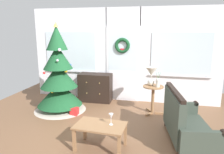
{
  "coord_description": "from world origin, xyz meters",
  "views": [
    {
      "loc": [
        1.04,
        -3.74,
        1.99
      ],
      "look_at": [
        0.05,
        0.55,
        1.0
      ],
      "focal_mm": 34.54,
      "sensor_mm": 36.0,
      "label": 1
    }
  ],
  "objects_px": {
    "dresser_cabinet": "(95,88)",
    "wine_glass": "(111,117)",
    "coffee_table": "(100,128)",
    "side_table": "(153,94)",
    "settee_sofa": "(184,122)",
    "flower_vase": "(158,82)",
    "gift_box": "(74,111)",
    "table_lamp": "(151,74)",
    "christmas_tree": "(59,80)"
  },
  "relations": [
    {
      "from": "dresser_cabinet",
      "to": "table_lamp",
      "type": "height_order",
      "value": "table_lamp"
    },
    {
      "from": "christmas_tree",
      "to": "gift_box",
      "type": "relative_size",
      "value": 12.18
    },
    {
      "from": "dresser_cabinet",
      "to": "flower_vase",
      "type": "bearing_deg",
      "value": -20.13
    },
    {
      "from": "christmas_tree",
      "to": "table_lamp",
      "type": "relative_size",
      "value": 4.88
    },
    {
      "from": "wine_glass",
      "to": "gift_box",
      "type": "xyz_separation_m",
      "value": [
        -1.18,
        1.21,
        -0.48
      ]
    },
    {
      "from": "side_table",
      "to": "flower_vase",
      "type": "relative_size",
      "value": 1.93
    },
    {
      "from": "dresser_cabinet",
      "to": "side_table",
      "type": "bearing_deg",
      "value": -19.39
    },
    {
      "from": "dresser_cabinet",
      "to": "coffee_table",
      "type": "xyz_separation_m",
      "value": [
        0.82,
        -2.34,
        -0.03
      ]
    },
    {
      "from": "dresser_cabinet",
      "to": "flower_vase",
      "type": "height_order",
      "value": "flower_vase"
    },
    {
      "from": "christmas_tree",
      "to": "gift_box",
      "type": "distance_m",
      "value": 0.86
    },
    {
      "from": "dresser_cabinet",
      "to": "gift_box",
      "type": "bearing_deg",
      "value": -99.72
    },
    {
      "from": "table_lamp",
      "to": "coffee_table",
      "type": "height_order",
      "value": "table_lamp"
    },
    {
      "from": "settee_sofa",
      "to": "flower_vase",
      "type": "xyz_separation_m",
      "value": [
        -0.5,
        1.15,
        0.42
      ]
    },
    {
      "from": "christmas_tree",
      "to": "side_table",
      "type": "relative_size",
      "value": 3.17
    },
    {
      "from": "flower_vase",
      "to": "coffee_table",
      "type": "relative_size",
      "value": 0.4
    },
    {
      "from": "side_table",
      "to": "table_lamp",
      "type": "relative_size",
      "value": 1.54
    },
    {
      "from": "wine_glass",
      "to": "flower_vase",
      "type": "bearing_deg",
      "value": 66.88
    },
    {
      "from": "table_lamp",
      "to": "gift_box",
      "type": "xyz_separation_m",
      "value": [
        -1.73,
        -0.56,
        -0.87
      ]
    },
    {
      "from": "side_table",
      "to": "coffee_table",
      "type": "xyz_separation_m",
      "value": [
        -0.78,
        -1.77,
        -0.12
      ]
    },
    {
      "from": "dresser_cabinet",
      "to": "coffee_table",
      "type": "distance_m",
      "value": 2.48
    },
    {
      "from": "gift_box",
      "to": "table_lamp",
      "type": "bearing_deg",
      "value": 17.87
    },
    {
      "from": "wine_glass",
      "to": "christmas_tree",
      "type": "bearing_deg",
      "value": 138.82
    },
    {
      "from": "settee_sofa",
      "to": "table_lamp",
      "type": "bearing_deg",
      "value": 117.72
    },
    {
      "from": "coffee_table",
      "to": "side_table",
      "type": "bearing_deg",
      "value": 66.13
    },
    {
      "from": "coffee_table",
      "to": "gift_box",
      "type": "distance_m",
      "value": 1.63
    },
    {
      "from": "settee_sofa",
      "to": "coffee_table",
      "type": "xyz_separation_m",
      "value": [
        -1.38,
        -0.56,
        -0.01
      ]
    },
    {
      "from": "christmas_tree",
      "to": "coffee_table",
      "type": "relative_size",
      "value": 2.48
    },
    {
      "from": "coffee_table",
      "to": "christmas_tree",
      "type": "bearing_deg",
      "value": 134.77
    },
    {
      "from": "christmas_tree",
      "to": "table_lamp",
      "type": "bearing_deg",
      "value": 8.33
    },
    {
      "from": "christmas_tree",
      "to": "coffee_table",
      "type": "height_order",
      "value": "christmas_tree"
    },
    {
      "from": "flower_vase",
      "to": "gift_box",
      "type": "xyz_separation_m",
      "value": [
        -1.89,
        -0.46,
        -0.71
      ]
    },
    {
      "from": "dresser_cabinet",
      "to": "christmas_tree",
      "type": "bearing_deg",
      "value": -127.91
    },
    {
      "from": "dresser_cabinet",
      "to": "coffee_table",
      "type": "relative_size",
      "value": 1.05
    },
    {
      "from": "dresser_cabinet",
      "to": "side_table",
      "type": "xyz_separation_m",
      "value": [
        1.6,
        -0.56,
        0.09
      ]
    },
    {
      "from": "side_table",
      "to": "flower_vase",
      "type": "xyz_separation_m",
      "value": [
        0.1,
        -0.06,
        0.31
      ]
    },
    {
      "from": "coffee_table",
      "to": "wine_glass",
      "type": "distance_m",
      "value": 0.27
    },
    {
      "from": "dresser_cabinet",
      "to": "settee_sofa",
      "type": "height_order",
      "value": "settee_sofa"
    },
    {
      "from": "wine_glass",
      "to": "coffee_table",
      "type": "bearing_deg",
      "value": -165.13
    },
    {
      "from": "side_table",
      "to": "wine_glass",
      "type": "height_order",
      "value": "side_table"
    },
    {
      "from": "coffee_table",
      "to": "dresser_cabinet",
      "type": "bearing_deg",
      "value": 109.31
    },
    {
      "from": "settee_sofa",
      "to": "side_table",
      "type": "height_order",
      "value": "settee_sofa"
    },
    {
      "from": "table_lamp",
      "to": "settee_sofa",
      "type": "bearing_deg",
      "value": -62.28
    },
    {
      "from": "dresser_cabinet",
      "to": "wine_glass",
      "type": "xyz_separation_m",
      "value": [
        0.99,
        -2.29,
        0.18
      ]
    },
    {
      "from": "dresser_cabinet",
      "to": "table_lamp",
      "type": "distance_m",
      "value": 1.73
    },
    {
      "from": "christmas_tree",
      "to": "side_table",
      "type": "distance_m",
      "value": 2.3
    },
    {
      "from": "christmas_tree",
      "to": "dresser_cabinet",
      "type": "relative_size",
      "value": 2.36
    },
    {
      "from": "christmas_tree",
      "to": "settee_sofa",
      "type": "xyz_separation_m",
      "value": [
        2.86,
        -0.93,
        -0.39
      ]
    },
    {
      "from": "settee_sofa",
      "to": "table_lamp",
      "type": "relative_size",
      "value": 3.32
    },
    {
      "from": "side_table",
      "to": "dresser_cabinet",
      "type": "bearing_deg",
      "value": 160.61
    },
    {
      "from": "christmas_tree",
      "to": "flower_vase",
      "type": "distance_m",
      "value": 2.37
    }
  ]
}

